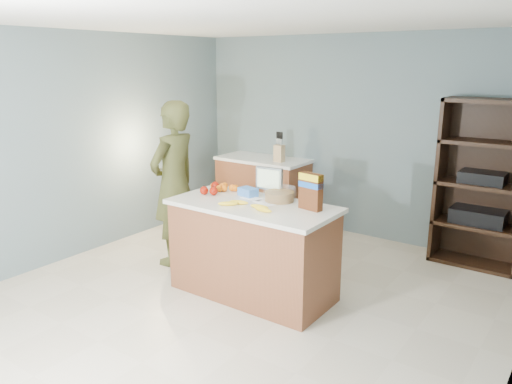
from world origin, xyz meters
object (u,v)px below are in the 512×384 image
Objects in this scene: cereal_box at (311,189)px; tv at (269,180)px; shelving_unit at (482,187)px; person at (174,184)px; counter_peninsula at (253,253)px.

tv is at bearing 162.84° from cereal_box.
shelving_unit reaches higher than person.
person is at bearing 179.01° from cereal_box.
counter_peninsula is 0.88× the size of person.
person is 6.30× the size of tv.
cereal_box is at bearing 85.88° from person.
counter_peninsula is 2.61m from shelving_unit.
tv is at bearing -132.38° from shelving_unit.
cereal_box reaches higher than tv.
cereal_box reaches higher than counter_peninsula.
person is (-2.72, -1.88, 0.02)m from shelving_unit.
shelving_unit is 6.38× the size of tv.
cereal_box is (-1.03, -1.91, 0.22)m from shelving_unit.
tv is 0.87× the size of cereal_box.
shelving_unit is at bearing 61.64° from cereal_box.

